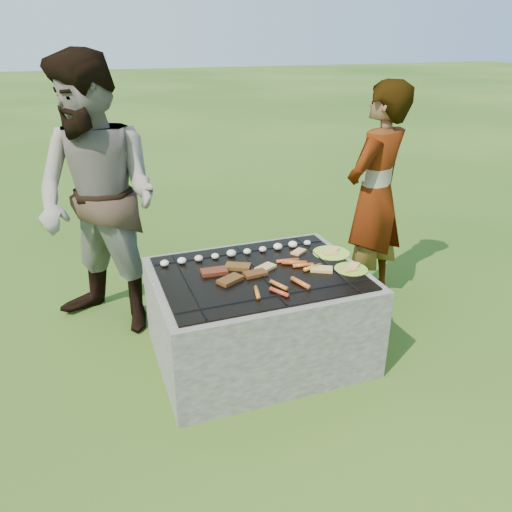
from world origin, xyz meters
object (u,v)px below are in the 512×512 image
at_px(bystander, 99,201).
at_px(plate_far, 331,253).
at_px(plate_near, 351,269).
at_px(cook, 375,196).
at_px(fire_pit, 259,318).

bearing_deg(bystander, plate_far, 21.13).
distance_m(plate_far, plate_near, 0.26).
relative_size(plate_far, bystander, 0.17).
relative_size(plate_near, bystander, 0.14).
relative_size(plate_far, cook, 0.19).
height_order(plate_far, cook, cook).
bearing_deg(plate_near, fire_pit, 164.38).
bearing_deg(plate_far, fire_pit, -169.21).
height_order(plate_far, bystander, bystander).
bearing_deg(plate_far, cook, 34.45).
height_order(fire_pit, cook, cook).
xyz_separation_m(fire_pit, cook, (1.12, 0.49, 0.56)).
height_order(fire_pit, plate_far, plate_far).
bearing_deg(plate_far, bystander, 156.18).
distance_m(plate_near, bystander, 1.71).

